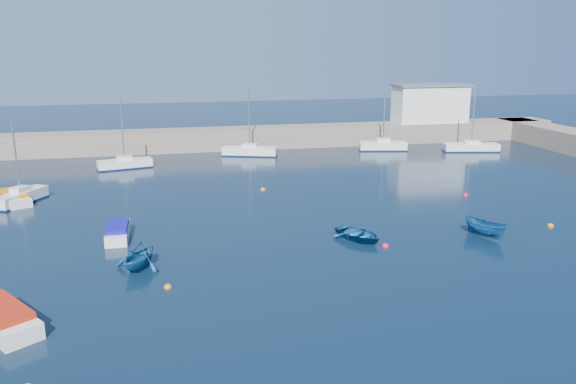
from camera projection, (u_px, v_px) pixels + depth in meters
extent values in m
plane|color=black|center=(302.00, 300.00, 29.67)|extent=(220.00, 220.00, 0.00)
cube|color=#746658|center=(215.00, 139.00, 72.75)|extent=(96.00, 4.50, 2.60)
cube|color=silver|center=(430.00, 104.00, 78.22)|extent=(10.00, 4.00, 5.00)
cube|color=silver|center=(21.00, 198.00, 47.67)|extent=(3.75, 5.24, 1.03)
cylinder|color=#B7BABC|center=(16.00, 157.00, 46.79)|extent=(0.15, 0.15, 5.95)
cube|color=silver|center=(125.00, 164.00, 61.28)|extent=(5.98, 2.90, 0.99)
cylinder|color=#B7BABC|center=(122.00, 129.00, 60.32)|extent=(0.15, 0.15, 6.63)
cube|color=silver|center=(250.00, 151.00, 68.46)|extent=(6.82, 3.92, 1.06)
cylinder|color=#B7BABC|center=(249.00, 116.00, 67.38)|extent=(0.15, 0.15, 7.56)
cube|color=silver|center=(383.00, 146.00, 71.87)|extent=(6.18, 2.86, 1.12)
cylinder|color=#B7BABC|center=(384.00, 115.00, 70.86)|extent=(0.17, 0.17, 6.86)
cube|color=silver|center=(471.00, 147.00, 71.26)|extent=(7.10, 3.28, 1.00)
cylinder|color=#B7BABC|center=(474.00, 112.00, 70.14)|extent=(0.14, 0.14, 7.88)
cube|color=silver|center=(2.00, 320.00, 26.61)|extent=(4.40, 5.22, 0.83)
cube|color=#A71E0B|center=(0.00, 309.00, 26.46)|extent=(3.59, 4.12, 0.31)
cube|color=silver|center=(118.00, 233.00, 39.06)|extent=(1.50, 4.13, 0.73)
cube|color=#100C87|center=(118.00, 226.00, 38.93)|extent=(1.41, 3.10, 0.27)
cube|color=silver|center=(13.00, 199.00, 47.81)|extent=(3.89, 5.14, 0.74)
cube|color=#C36E0A|center=(12.00, 193.00, 47.68)|extent=(3.22, 4.02, 0.28)
imported|color=navy|center=(358.00, 234.00, 38.77)|extent=(4.09, 4.53, 0.77)
imported|color=navy|center=(139.00, 256.00, 33.54)|extent=(4.05, 4.20, 1.70)
imported|color=navy|center=(486.00, 228.00, 39.27)|extent=(2.49, 3.43, 1.24)
sphere|color=orange|center=(168.00, 288.00, 31.14)|extent=(0.45, 0.45, 0.45)
sphere|color=red|center=(385.00, 247.00, 37.49)|extent=(0.49, 0.49, 0.49)
sphere|color=orange|center=(550.00, 226.00, 41.69)|extent=(0.47, 0.47, 0.47)
sphere|color=orange|center=(263.00, 190.00, 52.22)|extent=(0.47, 0.47, 0.47)
sphere|color=red|center=(465.00, 196.00, 50.22)|extent=(0.49, 0.49, 0.49)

